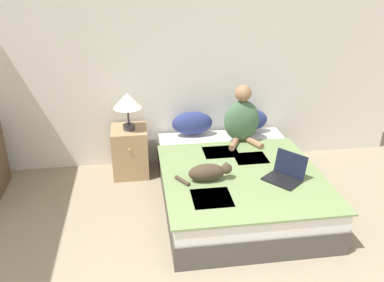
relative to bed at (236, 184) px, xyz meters
name	(u,v)px	position (x,y,z in m)	size (l,w,h in m)	color
wall_back	(177,64)	(-0.51, 1.11, 1.06)	(5.75, 0.05, 2.55)	silver
bed	(236,184)	(0.00, 0.00, 0.00)	(1.61, 2.07, 0.43)	#4C4742
pillow_near	(192,123)	(-0.35, 0.91, 0.37)	(0.50, 0.21, 0.29)	navy
pillow_far	(248,120)	(0.35, 0.91, 0.37)	(0.50, 0.21, 0.29)	navy
person_sitting	(242,118)	(0.20, 0.63, 0.50)	(0.42, 0.41, 0.69)	#476B4C
cat_tabby	(209,172)	(-0.36, -0.26, 0.31)	(0.56, 0.20, 0.18)	#473828
laptop_open	(285,174)	(0.39, -0.35, 0.27)	(0.44, 0.45, 0.25)	black
nightstand	(130,151)	(-1.13, 0.81, 0.08)	(0.42, 0.47, 0.60)	tan
table_lamp	(127,102)	(-1.12, 0.78, 0.72)	(0.34, 0.34, 0.45)	#38383D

